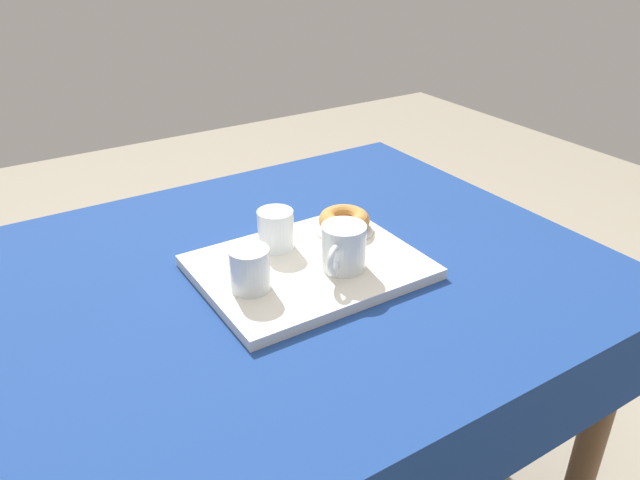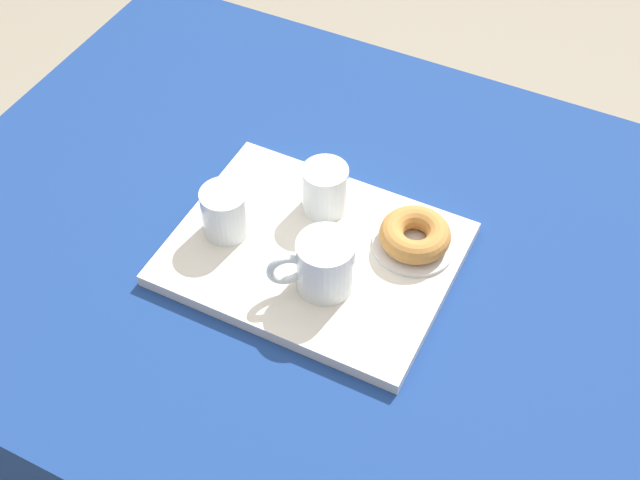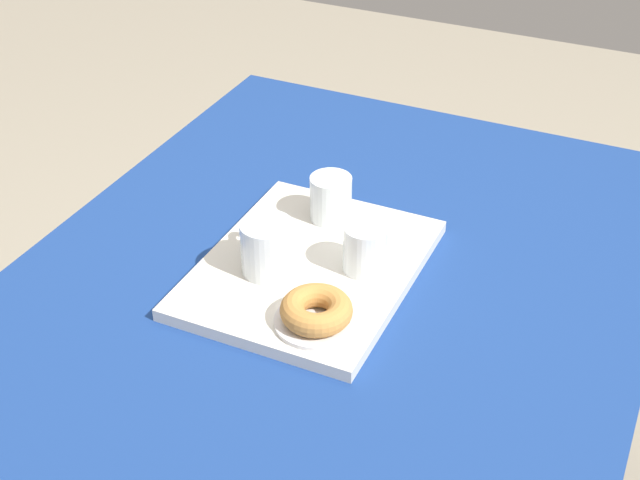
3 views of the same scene
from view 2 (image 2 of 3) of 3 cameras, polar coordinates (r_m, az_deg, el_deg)
The scene contains 8 objects.
ground_plane at distance 1.96m, azimuth -0.76°, elevation -13.74°, with size 6.00×6.00×0.00m, color gray.
dining_table at distance 1.42m, azimuth -1.01°, elevation -1.86°, with size 1.26×1.02×0.72m.
serving_tray at distance 1.31m, azimuth -0.46°, elevation -0.93°, with size 0.43×0.34×0.02m, color silver.
tea_mug_left at distance 1.23m, azimuth 0.27°, elevation -1.77°, with size 0.12×0.10×0.09m.
water_glass_near at distance 1.31m, azimuth -6.42°, elevation 1.79°, with size 0.07×0.07×0.08m.
water_glass_far at distance 1.34m, azimuth 0.35°, elevation 3.42°, with size 0.07×0.07×0.08m.
donut_plate_left at distance 1.32m, azimuth 6.36°, elevation -0.28°, with size 0.13×0.13×0.01m, color silver.
sugar_donut_left at distance 1.30m, azimuth 6.44°, elevation 0.36°, with size 0.11×0.11×0.04m, color #BC7F3D.
Camera 2 is at (0.42, -0.79, 1.74)m, focal length 47.33 mm.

